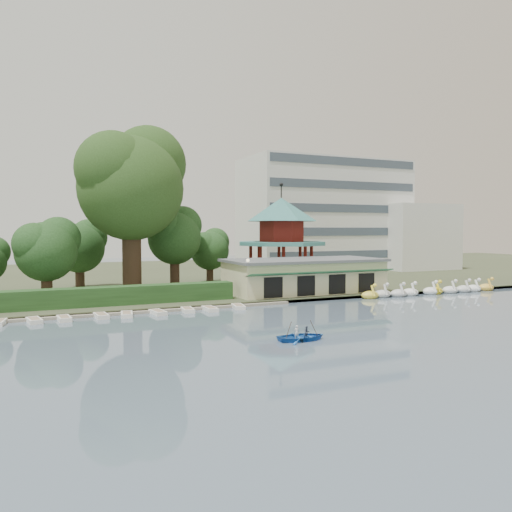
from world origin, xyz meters
TOP-DOWN VIEW (x-y plane):
  - ground_plane at (0.00, 0.00)m, footprint 220.00×220.00m
  - shore at (0.00, 52.00)m, footprint 220.00×70.00m
  - embankment at (0.00, 17.30)m, footprint 220.00×0.60m
  - dock at (-12.00, 17.20)m, footprint 34.00×1.60m
  - boathouse at (10.00, 21.97)m, footprint 18.60×9.39m
  - pavilion at (12.00, 32.00)m, footprint 12.40×12.40m
  - office_building at (32.67, 49.00)m, footprint 38.00×18.00m
  - hedge at (-15.00, 20.50)m, footprint 30.00×2.00m
  - lamp_post at (1.50, 19.00)m, footprint 0.36×0.36m
  - big_tree at (-8.84, 28.19)m, footprint 12.95×12.06m
  - small_trees at (-14.03, 31.05)m, footprint 39.39×16.28m
  - swan_boats at (24.45, 16.52)m, footprint 20.38×2.14m
  - moored_rowboats at (-14.06, 15.81)m, footprint 27.56×2.73m
  - rowboat_with_passengers at (-2.08, 0.91)m, footprint 5.06×3.76m

SIDE VIEW (x-z plane):
  - ground_plane at x=0.00m, z-range 0.00..0.00m
  - dock at x=-12.00m, z-range 0.00..0.24m
  - embankment at x=0.00m, z-range 0.00..0.30m
  - moored_rowboats at x=-14.06m, z-range 0.00..0.36m
  - shore at x=0.00m, z-range 0.00..0.40m
  - swan_boats at x=24.45m, z-range -0.56..1.35m
  - rowboat_with_passengers at x=-2.08m, z-range -0.50..1.51m
  - hedge at x=-15.00m, z-range 0.40..2.20m
  - boathouse at x=10.00m, z-range 0.42..4.32m
  - lamp_post at x=1.50m, z-range 1.20..5.48m
  - small_trees at x=-14.03m, z-range 0.69..11.06m
  - pavilion at x=12.00m, z-range 0.73..14.23m
  - office_building at x=32.67m, z-range -0.27..19.73m
  - big_tree at x=-8.84m, z-range 3.64..23.15m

